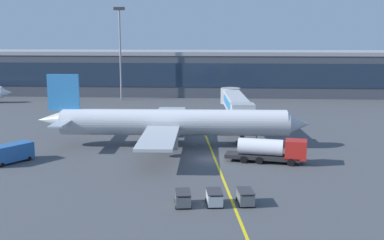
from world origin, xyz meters
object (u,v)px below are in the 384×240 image
at_px(lavatory_truck, 12,152).
at_px(baggage_cart_1, 214,197).
at_px(fuel_tanker, 271,150).
at_px(baggage_cart_0, 183,198).
at_px(main_airliner, 173,122).
at_px(baggage_cart_2, 245,197).

height_order(lavatory_truck, baggage_cart_1, lavatory_truck).
bearing_deg(lavatory_truck, fuel_tanker, 3.43).
relative_size(fuel_tanker, baggage_cart_0, 3.92).
height_order(baggage_cart_0, baggage_cart_1, same).
relative_size(main_airliner, baggage_cart_1, 14.81).
bearing_deg(main_airliner, baggage_cart_1, -74.85).
xyz_separation_m(fuel_tanker, baggage_cart_1, (-7.35, -16.78, -0.96)).
bearing_deg(baggage_cart_1, lavatory_truck, 151.96).
bearing_deg(fuel_tanker, baggage_cart_1, -113.65).
xyz_separation_m(lavatory_truck, baggage_cart_1, (27.58, -14.69, -0.64)).
distance_m(baggage_cart_1, baggage_cart_2, 3.20).
distance_m(fuel_tanker, baggage_cart_1, 18.35).
xyz_separation_m(lavatory_truck, baggage_cart_0, (24.40, -15.10, -0.64)).
relative_size(fuel_tanker, lavatory_truck, 1.82).
height_order(fuel_tanker, lavatory_truck, fuel_tanker).
xyz_separation_m(fuel_tanker, baggage_cart_2, (-4.18, -16.37, -0.96)).
distance_m(lavatory_truck, baggage_cart_1, 31.25).
height_order(fuel_tanker, baggage_cart_1, fuel_tanker).
relative_size(baggage_cart_0, baggage_cart_1, 1.00).
xyz_separation_m(main_airliner, baggage_cart_1, (6.89, -25.43, -2.97)).
distance_m(main_airliner, baggage_cart_1, 26.51).
bearing_deg(baggage_cart_2, lavatory_truck, 155.09).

